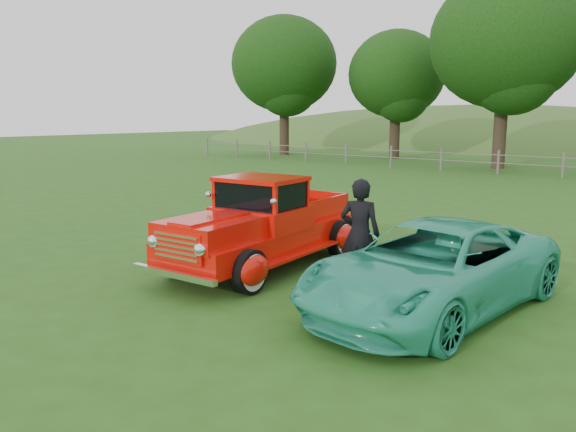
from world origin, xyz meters
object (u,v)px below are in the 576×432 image
Objects in this scene: tree_mid_west at (397,75)px; teal_sedan at (433,268)px; red_pickup at (263,227)px; man at (360,234)px; tree_near_west at (506,41)px; tree_far_west at (284,64)px.

tree_mid_west is 30.96m from teal_sedan.
man reaches higher than red_pickup.
man is at bearing -77.00° from tree_near_west.
tree_far_west is at bearing -66.07° from man.
tree_mid_west is 29.09m from red_pickup.
tree_far_west is 2.06× the size of teal_sedan.
man is at bearing -48.76° from tree_far_west.
red_pickup is 2.19m from man.
tree_near_west reaches higher than red_pickup.
tree_mid_west is at bearing 159.44° from tree_near_west.
tree_near_west is at bearing -94.31° from man.
red_pickup is at bearing -66.98° from tree_mid_west.
red_pickup is 1.06× the size of teal_sedan.
man is (2.19, -0.01, 0.15)m from red_pickup.
tree_near_west is 5.50× the size of man.
teal_sedan is 2.55× the size of man.
tree_mid_west is 1.75× the size of teal_sedan.
tree_far_west is 5.24× the size of man.
tree_mid_west is 4.46× the size of man.
tree_near_west is 25.44m from teal_sedan.
red_pickup is at bearing -82.16° from tree_near_west.
tree_mid_west reaches higher than teal_sedan.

